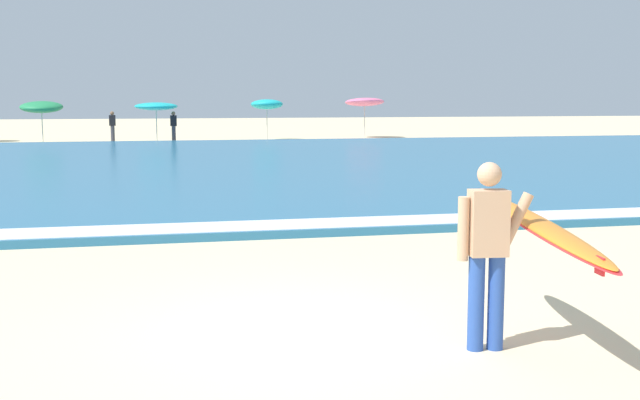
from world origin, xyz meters
The scene contains 10 objects.
ground_plane centered at (0.00, 0.00, 0.00)m, with size 160.00×160.00×0.00m, color beige.
sea centered at (0.00, 19.12, 0.07)m, with size 120.00×28.00×0.14m, color teal.
surf_foam centered at (0.00, 5.72, 0.15)m, with size 120.00×1.06×0.01m, color white.
surfer_with_board centered at (1.77, -0.98, 1.04)m, with size 1.11×2.97×1.73m.
beach_umbrella_1 centered at (-6.36, 33.95, 1.81)m, with size 2.05×2.10×2.18m.
beach_umbrella_2 centered at (-0.83, 33.96, 1.83)m, with size 2.15×2.16×2.04m.
beach_umbrella_3 centered at (5.00, 35.00, 1.91)m, with size 1.71×1.73×2.22m.
beach_umbrella_4 centered at (10.77, 36.21, 2.02)m, with size 2.21×2.24×2.34m.
beachgoer_near_row_left centered at (0.01, 33.67, 0.84)m, with size 0.32×0.20×1.58m.
beachgoer_near_row_mid centered at (-3.03, 34.78, 0.84)m, with size 0.32×0.20×1.58m.
Camera 1 is at (-1.53, -7.55, 2.31)m, focal length 44.82 mm.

